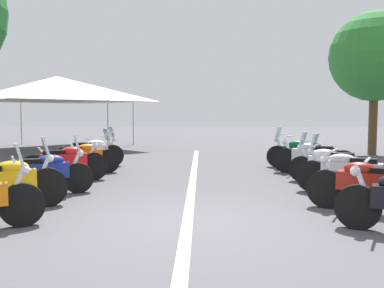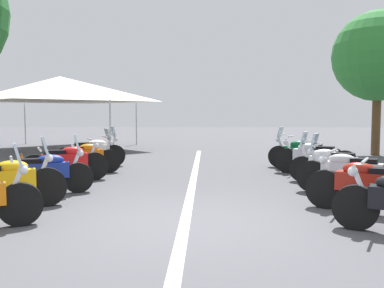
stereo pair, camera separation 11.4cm
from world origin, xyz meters
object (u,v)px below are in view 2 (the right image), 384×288
motorcycle_left_row_4 (83,157)px  motorcycle_right_row_2 (350,172)px  motorcycle_left_row_2 (43,172)px  motorcycle_right_row_4 (314,157)px  motorcycle_right_row_5 (304,153)px  motorcycle_left_row_5 (92,152)px  motorcycle_left_row_1 (2,182)px  motorcycle_left_row_3 (66,162)px  motorcycle_right_row_1 (369,185)px  roadside_tree_1 (378,56)px  motorcycle_right_row_3 (331,164)px  event_tent (60,89)px  traffic_cone_2 (22,163)px

motorcycle_left_row_4 → motorcycle_right_row_2: (-2.60, -6.05, 0.01)m
motorcycle_left_row_2 → motorcycle_left_row_4: size_ratio=1.03×
motorcycle_right_row_4 → motorcycle_right_row_5: bearing=-64.2°
motorcycle_left_row_5 → motorcycle_right_row_4: motorcycle_left_row_5 is taller
motorcycle_left_row_1 → motorcycle_left_row_3: motorcycle_left_row_1 is taller
motorcycle_left_row_3 → motorcycle_right_row_4: bearing=-12.4°
motorcycle_left_row_5 → motorcycle_right_row_1: bearing=-67.3°
motorcycle_right_row_4 → roadside_tree_1: bearing=-99.1°
motorcycle_left_row_2 → motorcycle_right_row_2: bearing=-19.3°
motorcycle_left_row_4 → motorcycle_left_row_5: motorcycle_left_row_5 is taller
motorcycle_left_row_2 → motorcycle_right_row_3: 6.26m
motorcycle_left_row_4 → motorcycle_left_row_5: (1.36, 0.14, 0.01)m
motorcycle_left_row_3 → motorcycle_left_row_4: motorcycle_left_row_4 is taller
motorcycle_right_row_1 → event_tent: event_tent is taller
motorcycle_right_row_3 → motorcycle_left_row_4: bearing=14.4°
motorcycle_left_row_2 → motorcycle_left_row_3: motorcycle_left_row_2 is taller
motorcycle_left_row_2 → traffic_cone_2: motorcycle_left_row_2 is taller
motorcycle_right_row_3 → motorcycle_right_row_4: 1.41m
motorcycle_left_row_1 → motorcycle_left_row_3: (2.85, -0.10, -0.01)m
motorcycle_left_row_1 → traffic_cone_2: 4.21m
motorcycle_left_row_1 → motorcycle_right_row_4: (4.16, -6.23, -0.01)m
motorcycle_right_row_3 → event_tent: size_ratio=0.29×
motorcycle_left_row_4 → motorcycle_right_row_2: 6.59m
motorcycle_right_row_3 → event_tent: bearing=-16.7°
motorcycle_left_row_1 → motorcycle_left_row_3: bearing=62.4°
motorcycle_right_row_2 → traffic_cone_2: bearing=8.5°
motorcycle_left_row_1 → motorcycle_right_row_2: size_ratio=1.01×
motorcycle_left_row_1 → motorcycle_right_row_5: 8.20m
motorcycle_left_row_3 → motorcycle_right_row_3: bearing=-25.4°
motorcycle_left_row_5 → motorcycle_right_row_4: size_ratio=0.95×
traffic_cone_2 → event_tent: (7.40, 1.55, 2.36)m
motorcycle_left_row_5 → traffic_cone_2: motorcycle_left_row_5 is taller
motorcycle_left_row_1 → motorcycle_left_row_5: 5.38m
motorcycle_left_row_4 → motorcycle_left_row_3: bearing=-120.6°
motorcycle_left_row_3 → motorcycle_right_row_4: size_ratio=0.96×
motorcycle_left_row_4 → motorcycle_right_row_4: 6.07m
traffic_cone_2 → roadside_tree_1: (5.43, -11.34, 3.45)m
motorcycle_left_row_1 → traffic_cone_2: size_ratio=3.23×
motorcycle_left_row_2 → motorcycle_left_row_5: size_ratio=1.03×
motorcycle_left_row_2 → motorcycle_left_row_4: motorcycle_left_row_4 is taller
motorcycle_right_row_2 → motorcycle_right_row_4: size_ratio=0.99×
motorcycle_right_row_4 → event_tent: bearing=-12.0°
motorcycle_right_row_4 → motorcycle_left_row_4: bearing=27.3°
motorcycle_left_row_5 → motorcycle_right_row_5: (-0.05, -6.21, -0.00)m
motorcycle_left_row_5 → event_tent: size_ratio=0.30×
motorcycle_left_row_2 → motorcycle_left_row_1: bearing=-117.3°
motorcycle_left_row_1 → roadside_tree_1: bearing=17.9°
motorcycle_left_row_2 → motorcycle_right_row_5: 7.28m
motorcycle_left_row_1 → motorcycle_right_row_4: size_ratio=1.00×
motorcycle_left_row_1 → motorcycle_right_row_4: 7.49m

